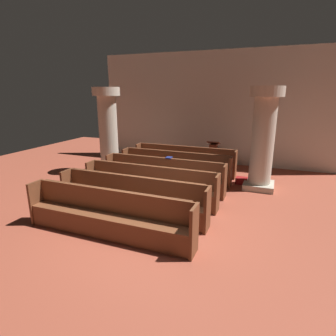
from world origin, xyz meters
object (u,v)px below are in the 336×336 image
Objects in this scene: pew_row_2 at (163,174)px; pew_row_4 at (131,196)px; pew_row_5 at (107,213)px; pew_row_1 at (175,166)px; pew_row_3 at (149,184)px; pillar_aisle_side at (263,137)px; pillar_far_side at (108,129)px; hymn_book at (169,158)px; lectern at (213,157)px; pew_row_0 at (184,159)px; kneeler_box_red at (242,181)px.

pew_row_2 is 2.01m from pew_row_4.
pew_row_1 is at bearing 90.00° from pew_row_5.
pillar_aisle_side is at bearing 39.54° from pew_row_3.
pillar_aisle_side is (2.72, 0.23, 1.09)m from pew_row_1.
pew_row_3 is 1.01m from pew_row_4.
pillar_far_side is at bearing 130.10° from pew_row_4.
pillar_aisle_side is at bearing 22.02° from hymn_book.
pew_row_1 is 17.59× the size of hymn_book.
hymn_book is (-0.73, -2.91, 0.54)m from lectern.
pew_row_0 is at bearing 164.05° from pillar_aisle_side.
pew_row_4 is 1.23× the size of pillar_far_side.
pew_row_4 is 1.23× the size of pillar_aisle_side.
pillar_far_side reaches higher than pew_row_3.
pew_row_5 is 17.59× the size of hymn_book.
pew_row_4 is (0.00, -1.01, 0.00)m from pew_row_3.
pew_row_3 is 1.23× the size of pillar_far_side.
lectern is (0.84, 6.11, -0.06)m from pew_row_5.
hymn_book is (0.11, -0.83, 0.47)m from pew_row_1.
pew_row_3 is at bearing 90.00° from pew_row_4.
pew_row_0 is 4.03m from pew_row_4.
kneeler_box_red is (-0.55, 0.23, -1.50)m from pillar_aisle_side.
pillar_aisle_side reaches higher than pew_row_5.
hymn_book is (2.78, -0.97, -0.62)m from pillar_far_side.
pew_row_5 is at bearing -90.00° from pew_row_1.
pew_row_2 is at bearing -90.00° from pew_row_1.
pew_row_4 is at bearing -90.00° from pew_row_1.
pillar_aisle_side is at bearing -15.95° from pew_row_0.
pew_row_0 is 1.23× the size of pillar_aisle_side.
hymn_book is at bearing -82.60° from pew_row_1.
kneeler_box_red is at bearing -14.11° from pew_row_0.
pew_row_5 is (0.00, -5.04, 0.00)m from pew_row_0.
pew_row_2 is 3.50× the size of lectern.
pew_row_1 is 1.00× the size of pew_row_3.
pew_row_5 is 10.10× the size of kneeler_box_red.
pillar_aisle_side is at bearing 0.88° from pillar_far_side.
pew_row_2 is 1.00× the size of pew_row_4.
pew_row_2 is 1.00× the size of pew_row_3.
pillar_aisle_side reaches higher than lectern.
pillar_aisle_side is 2.88m from hymn_book.
pew_row_1 is 1.23× the size of pillar_far_side.
pew_row_4 is at bearing -121.91° from kneeler_box_red.
pillar_far_side reaches higher than pew_row_2.
hymn_book reaches higher than pew_row_3.
lectern reaches higher than pew_row_1.
kneeler_box_red is at bearing 48.78° from pew_row_3.
lectern is (0.84, 2.08, -0.06)m from pew_row_1.
lectern is at bearing 51.99° from pew_row_0.
pillar_far_side reaches higher than pew_row_1.
pillar_aisle_side reaches higher than pew_row_4.
pew_row_5 is at bearing -90.00° from pew_row_0.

